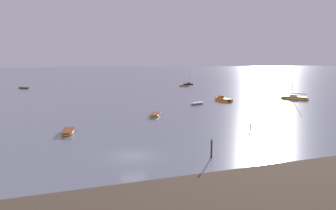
# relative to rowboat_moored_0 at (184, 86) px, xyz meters

# --- Properties ---
(ground_plane) EXTENTS (800.00, 800.00, 0.00)m
(ground_plane) POSITION_rel_rowboat_moored_0_xyz_m (-37.10, -76.17, -0.16)
(ground_plane) COLOR gray
(rowboat_moored_0) EXTENTS (3.41, 3.53, 0.58)m
(rowboat_moored_0) POSITION_rel_rowboat_moored_0_xyz_m (0.00, 0.00, 0.00)
(rowboat_moored_0) COLOR orange
(rowboat_moored_0) RESTS_ON ground
(sailboat_moored_0) EXTENTS (5.66, 6.66, 7.54)m
(sailboat_moored_0) POSITION_rel_rowboat_moored_0_xyz_m (10.82, -44.54, 0.17)
(sailboat_moored_0) COLOR gold
(sailboat_moored_0) RESTS_ON ground
(rowboat_moored_1) EXTENTS (4.20, 3.97, 0.68)m
(rowboat_moored_1) POSITION_rel_rowboat_moored_0_xyz_m (-54.44, 10.19, 0.03)
(rowboat_moored_1) COLOR #23602D
(rowboat_moored_1) RESTS_ON ground
(sailboat_moored_1) EXTENTS (4.60, 1.78, 5.04)m
(sailboat_moored_1) POSITION_rel_rowboat_moored_0_xyz_m (4.46, 6.45, 0.06)
(sailboat_moored_1) COLOR black
(sailboat_moored_1) RESTS_ON ground
(rowboat_moored_2) EXTENTS (2.99, 4.17, 0.63)m
(rowboat_moored_2) POSITION_rel_rowboat_moored_0_xyz_m (-28.29, -55.13, 0.01)
(rowboat_moored_2) COLOR gold
(rowboat_moored_2) RESTS_ON ground
(rowboat_moored_3) EXTENTS (2.11, 4.34, 0.66)m
(rowboat_moored_3) POSITION_rel_rowboat_moored_0_xyz_m (-42.95, -63.68, 0.02)
(rowboat_moored_3) COLOR orange
(rowboat_moored_3) RESTS_ON ground
(motorboat_moored_1) EXTENTS (2.11, 5.68, 1.91)m
(motorboat_moored_1) POSITION_rel_rowboat_moored_0_xyz_m (-7.15, -40.76, 0.11)
(motorboat_moored_1) COLOR orange
(motorboat_moored_1) RESTS_ON ground
(rowboat_moored_4) EXTENTS (4.03, 2.78, 0.60)m
(rowboat_moored_4) POSITION_rel_rowboat_moored_0_xyz_m (-15.26, -44.38, 0.01)
(rowboat_moored_4) COLOR gray
(rowboat_moored_4) RESTS_ON ground
(mooring_post_near) EXTENTS (0.22, 0.22, 2.10)m
(mooring_post_near) POSITION_rel_rowboat_moored_0_xyz_m (-29.94, -79.43, 0.74)
(mooring_post_near) COLOR #463323
(mooring_post_near) RESTS_ON ground
(mooring_post_right) EXTENTS (0.22, 0.22, 1.20)m
(mooring_post_right) POSITION_rel_rowboat_moored_0_xyz_m (-19.37, -70.52, 0.37)
(mooring_post_right) COLOR #413323
(mooring_post_right) RESTS_ON ground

